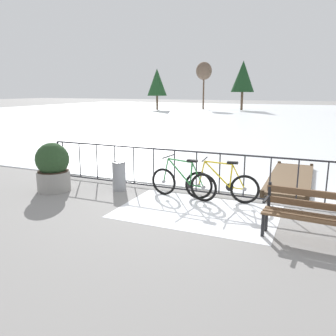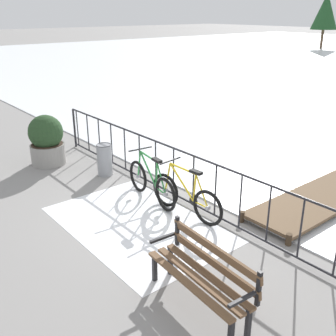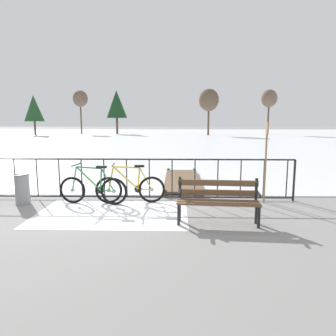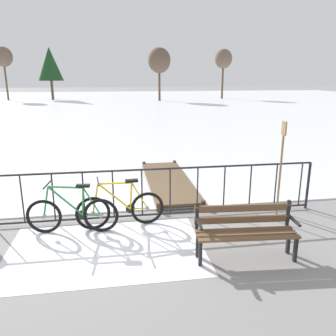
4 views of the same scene
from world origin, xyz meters
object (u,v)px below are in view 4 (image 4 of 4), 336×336
bicycle_near_railing (73,214)px  bicycle_second (121,209)px  oar_upright (281,162)px  park_bench (245,227)px

bicycle_near_railing → bicycle_second: size_ratio=1.00×
bicycle_near_railing → bicycle_second: bearing=7.5°
bicycle_near_railing → oar_upright: 4.26m
bicycle_second → oar_upright: size_ratio=0.86×
bicycle_second → oar_upright: 3.38m
bicycle_second → park_bench: bicycle_second is taller
park_bench → oar_upright: size_ratio=0.82×
bicycle_near_railing → park_bench: size_ratio=1.05×
bicycle_second → oar_upright: bearing=1.7°
park_bench → bicycle_second: bearing=143.5°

